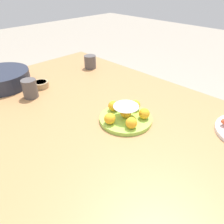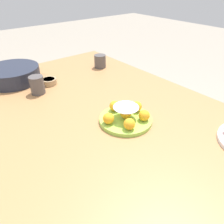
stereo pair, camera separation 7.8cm
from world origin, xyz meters
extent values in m
plane|color=#9E9384|center=(0.00, 0.00, 0.00)|extent=(12.00, 12.00, 0.00)
cylinder|color=#A87547|center=(0.75, -0.49, 0.37)|extent=(0.06, 0.06, 0.74)
cube|color=#A87547|center=(0.00, 0.00, 0.75)|extent=(1.60, 1.07, 0.03)
cylinder|color=#99CC4C|center=(-0.08, -0.08, 0.78)|extent=(0.22, 0.22, 0.02)
sphere|color=#F4A823|center=(-0.01, -0.08, 0.81)|extent=(0.04, 0.04, 0.04)
sphere|color=#F4A823|center=(-0.07, 0.00, 0.81)|extent=(0.04, 0.04, 0.04)
sphere|color=#F4A823|center=(-0.15, -0.04, 0.81)|extent=(0.04, 0.04, 0.04)
sphere|color=#F4A823|center=(-0.14, -0.12, 0.81)|extent=(0.04, 0.04, 0.04)
sphere|color=#F4A823|center=(-0.07, -0.15, 0.81)|extent=(0.04, 0.04, 0.04)
ellipsoid|color=white|center=(-0.08, -0.08, 0.84)|extent=(0.10, 0.10, 0.02)
sphere|color=#F4A823|center=(-0.08, -0.08, 0.81)|extent=(0.04, 0.04, 0.04)
cylinder|color=#232838|center=(0.61, 0.15, 0.81)|extent=(0.29, 0.29, 0.08)
cylinder|color=tan|center=(0.45, 0.01, 0.78)|extent=(0.08, 0.08, 0.03)
cylinder|color=#9E4C1E|center=(0.45, 0.01, 0.80)|extent=(0.06, 0.06, 0.01)
cylinder|color=#4C4747|center=(0.48, -0.36, 0.81)|extent=(0.07, 0.07, 0.08)
cylinder|color=#4C4747|center=(0.38, 0.10, 0.81)|extent=(0.07, 0.07, 0.09)
camera|label=1|loc=(-0.57, 0.49, 1.28)|focal=35.00mm
camera|label=2|loc=(-0.62, 0.43, 1.28)|focal=35.00mm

